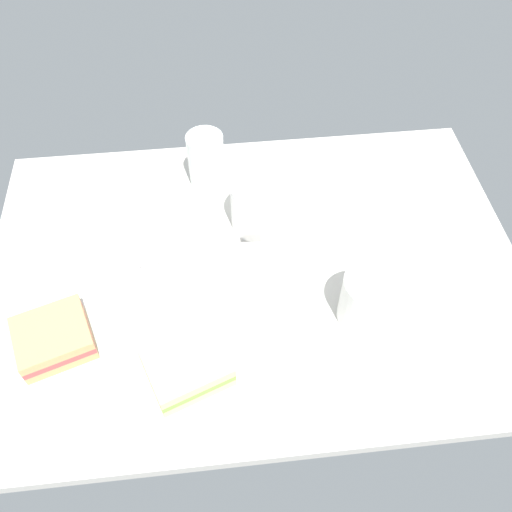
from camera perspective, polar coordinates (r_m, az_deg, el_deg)
name	(u,v)px	position (r cm, az deg, el deg)	size (l,w,h in cm)	color
tabletop	(256,270)	(93.02, 0.00, -1.52)	(90.00, 64.00, 2.00)	beige
coffee_mug_black	(258,205)	(94.82, 0.16, 5.36)	(9.25, 11.70, 9.46)	white
coffee_mug_milky	(370,299)	(84.46, 11.89, -4.43)	(11.64, 9.11, 9.39)	white
sandwich_main	(54,338)	(87.56, -20.42, -8.05)	(13.11, 12.44, 4.40)	tan
sandwich_side	(186,365)	(80.69, -7.30, -11.27)	(14.02, 13.37, 4.40)	beige
glass_of_milk	(206,162)	(102.92, -5.21, 9.76)	(6.74, 6.74, 10.85)	silver
spoon	(163,261)	(93.87, -9.69, -0.50)	(13.02, 2.49, 0.80)	silver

